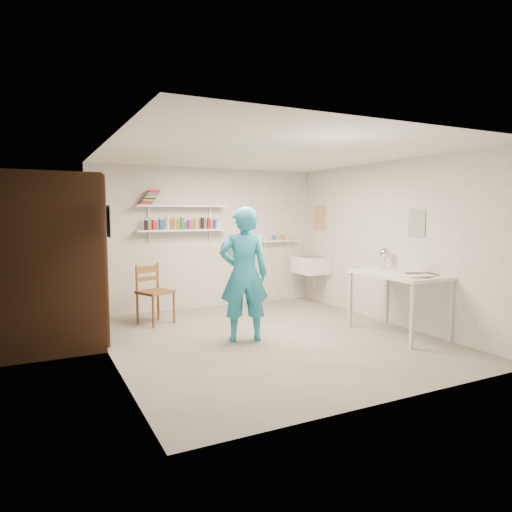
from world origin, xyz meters
name	(u,v)px	position (x,y,z in m)	size (l,w,h in m)	color
floor	(270,339)	(0.00, 0.00, -0.01)	(4.00, 4.50, 0.02)	slate
ceiling	(270,152)	(0.00, 0.00, 2.41)	(4.00, 4.50, 0.02)	silver
wall_back	(208,238)	(0.00, 2.26, 1.20)	(4.00, 0.02, 2.40)	silver
wall_front	(396,265)	(0.00, -2.26, 1.20)	(4.00, 0.02, 2.40)	silver
wall_left	(108,253)	(-2.01, 0.00, 1.20)	(0.02, 4.50, 2.40)	silver
wall_right	(389,242)	(2.01, 0.00, 1.20)	(0.02, 4.50, 2.40)	silver
doorway_recess	(97,262)	(-1.99, 1.05, 1.00)	(0.02, 0.90, 2.00)	black
corridor_box	(37,261)	(-2.70, 1.05, 1.05)	(1.40, 1.50, 2.10)	brown
door_lintel	(96,181)	(-1.97, 1.05, 2.05)	(0.06, 1.05, 0.10)	brown
door_jamb_near	(105,266)	(-1.97, 0.55, 1.00)	(0.06, 0.10, 2.00)	brown
door_jamb_far	(94,259)	(-1.97, 1.55, 1.00)	(0.06, 0.10, 2.00)	brown
shelf_lower	(182,230)	(-0.50, 2.13, 1.35)	(1.50, 0.22, 0.03)	white
shelf_upper	(182,206)	(-0.50, 2.13, 1.75)	(1.50, 0.22, 0.03)	white
ledge_shelf	(278,241)	(1.35, 2.17, 1.12)	(0.70, 0.14, 0.03)	white
poster_left	(108,221)	(-1.99, 0.05, 1.55)	(0.01, 0.28, 0.36)	#334C7F
poster_right_a	(319,218)	(1.99, 1.80, 1.55)	(0.01, 0.34, 0.42)	#995933
poster_right_b	(417,223)	(1.99, -0.55, 1.50)	(0.01, 0.30, 0.38)	#3F724C
belfast_sink	(310,265)	(1.75, 1.70, 0.70)	(0.48, 0.60, 0.30)	white
man	(244,274)	(-0.34, 0.06, 0.86)	(0.63, 0.41, 1.72)	teal
wall_clock	(232,251)	(-0.41, 0.27, 1.15)	(0.31, 0.31, 0.04)	#C5B486
wooden_chair	(155,292)	(-1.14, 1.44, 0.48)	(0.45, 0.42, 0.96)	brown
work_table	(398,304)	(1.64, -0.60, 0.42)	(0.75, 1.25, 0.84)	silver
desk_lamp	(385,253)	(1.85, -0.10, 1.06)	(0.16, 0.16, 0.16)	silver
spray_cans	(182,224)	(-0.50, 2.13, 1.45)	(1.34, 0.06, 0.17)	black
book_stack	(150,198)	(-1.03, 2.13, 1.88)	(0.32, 0.14, 0.22)	red
ledge_pots	(278,238)	(1.35, 2.17, 1.18)	(0.48, 0.07, 0.09)	silver
papers	(399,272)	(1.64, -0.60, 0.85)	(0.30, 0.22, 0.02)	silver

